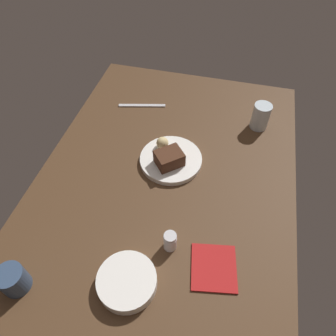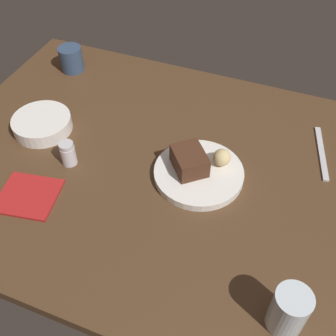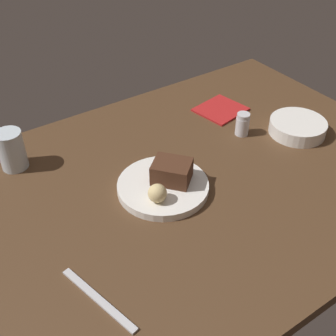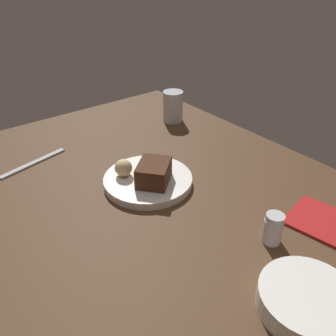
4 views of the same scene
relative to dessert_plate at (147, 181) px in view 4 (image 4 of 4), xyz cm
name	(u,v)px [view 4 (image 4 of 4)]	position (x,y,z in cm)	size (l,w,h in cm)	color
dining_table	(166,203)	(-7.15, -0.39, -2.44)	(120.00, 84.00, 3.00)	#4C331E
dessert_plate	(147,181)	(0.00, 0.00, 0.00)	(21.33, 21.33, 1.89)	white
chocolate_cake_slice	(155,172)	(-2.47, -0.87, 3.41)	(8.67, 6.94, 4.93)	#472819
bread_roll	(123,168)	(4.20, 3.72, 3.05)	(4.22, 4.22, 4.22)	#DBC184
salt_shaker	(273,229)	(-30.87, -7.68, 2.19)	(3.70, 3.70, 6.36)	silver
water_glass	(173,106)	(25.43, -28.45, 4.06)	(6.51, 6.51, 10.02)	silver
side_bowl	(307,301)	(-43.84, 0.46, 0.91)	(15.38, 15.38, 3.71)	white
butter_knife	(34,163)	(26.34, 18.16, -0.69)	(19.00, 1.40, 0.50)	silver
folded_napkin	(323,221)	(-34.12, -20.57, -0.64)	(13.12, 12.01, 0.60)	#B21E1E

